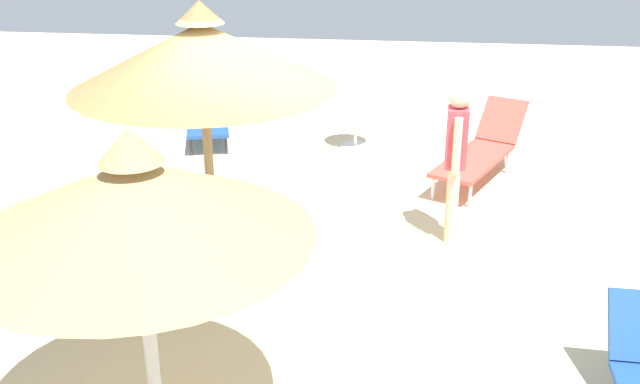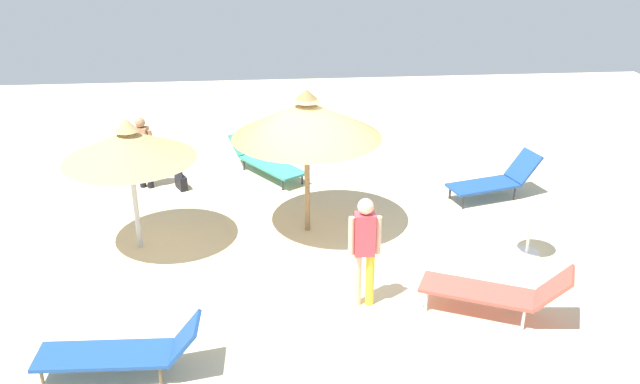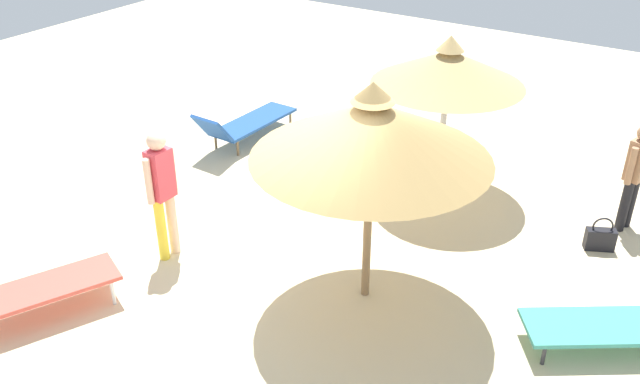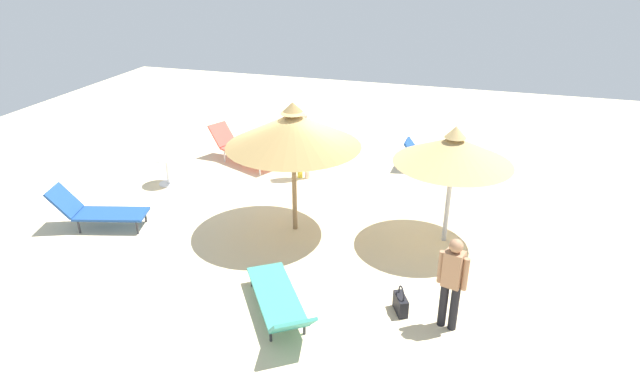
% 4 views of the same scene
% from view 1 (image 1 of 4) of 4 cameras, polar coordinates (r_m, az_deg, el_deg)
% --- Properties ---
extents(ground, '(24.00, 24.00, 0.10)m').
position_cam_1_polar(ground, '(8.03, -1.26, -4.85)').
color(ground, beige).
extents(parasol_umbrella_front, '(2.21, 2.21, 2.37)m').
position_cam_1_polar(parasol_umbrella_front, '(4.57, -14.21, -0.63)').
color(parasol_umbrella_front, '#B2B2B7').
rests_on(parasol_umbrella_front, ground).
extents(parasol_umbrella_far_right, '(2.63, 2.63, 2.67)m').
position_cam_1_polar(parasol_umbrella_far_right, '(7.33, -9.17, 10.41)').
color(parasol_umbrella_far_right, olive).
rests_on(parasol_umbrella_far_right, ground).
extents(lounge_chair_back, '(1.42, 2.17, 0.91)m').
position_cam_1_polar(lounge_chair_back, '(10.03, 12.47, 3.29)').
color(lounge_chair_back, '#CC4C3F').
rests_on(lounge_chair_back, ground).
extents(lounge_chair_near_right, '(1.08, 1.97, 0.89)m').
position_cam_1_polar(lounge_chair_near_right, '(11.70, -8.76, 6.17)').
color(lounge_chair_near_right, '#1E478C').
rests_on(lounge_chair_near_right, ground).
extents(person_standing_edge, '(0.23, 0.48, 1.75)m').
position_cam_1_polar(person_standing_edge, '(8.01, 10.52, 2.98)').
color(person_standing_edge, yellow).
rests_on(person_standing_edge, ground).
extents(side_table_round, '(0.66, 0.66, 0.70)m').
position_cam_1_polar(side_table_round, '(11.09, 2.81, 5.94)').
color(side_table_round, silver).
rests_on(side_table_round, ground).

